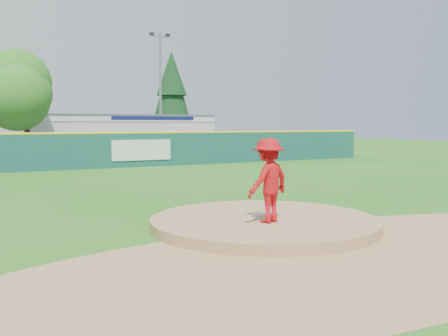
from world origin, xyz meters
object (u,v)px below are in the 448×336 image
pool_building_grp (115,134)px  conifer_tree (172,94)px  light_pole_right (160,87)px  van (42,155)px  deciduous_tree (26,93)px  pitcher (268,180)px

pool_building_grp → conifer_tree: 8.95m
light_pole_right → conifer_tree: bearing=60.3°
van → conifer_tree: bearing=-23.9°
pool_building_grp → light_pole_right: size_ratio=1.52×
deciduous_tree → conifer_tree: bearing=36.3°
van → conifer_tree: 20.86m
van → pitcher: bearing=-154.6°
pool_building_grp → light_pole_right: light_pole_right is taller
pitcher → conifer_tree: (13.24, 36.52, 4.32)m
pitcher → pool_building_grp: size_ratio=0.13×
van → conifer_tree: conifer_tree is taller
pitcher → conifer_tree: bearing=-127.5°
pitcher → deciduous_tree: bearing=-103.6°
pitcher → van: (-1.34, 22.43, -0.56)m
pitcher → pool_building_grp: bearing=-118.4°
conifer_tree → light_pole_right: (-4.00, -7.00, 0.00)m
pool_building_grp → light_pole_right: (3.00, -2.99, 3.88)m
van → deciduous_tree: deciduous_tree is taller
van → conifer_tree: size_ratio=0.48×
pitcher → light_pole_right: bearing=-124.9°
van → pool_building_grp: size_ratio=0.30×
deciduous_tree → light_pole_right: size_ratio=0.74×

